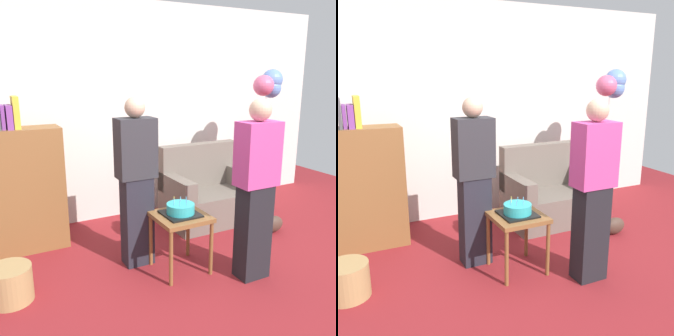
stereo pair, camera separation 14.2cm
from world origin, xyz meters
TOP-DOWN VIEW (x-y plane):
  - ground_plane at (0.00, 0.00)m, footprint 8.00×8.00m
  - wall_back at (0.00, 2.05)m, footprint 6.00×0.10m
  - couch at (0.76, 1.32)m, footprint 1.10×0.70m
  - bookshelf at (-1.39, 1.53)m, footprint 0.80×0.36m
  - side_table at (-0.16, 0.38)m, footprint 0.48×0.48m
  - birthday_cake at (-0.16, 0.38)m, footprint 0.32×0.32m
  - person_blowing_candles at (-0.46, 0.70)m, footprint 0.36×0.22m
  - person_holding_cake at (0.37, -0.02)m, footprint 0.36×0.22m
  - wicker_basket at (-1.65, 0.59)m, footprint 0.36×0.36m
  - handbag at (1.23, 0.63)m, footprint 0.28×0.14m
  - balloon_bunch at (1.50, 1.14)m, footprint 0.43×0.30m

SIDE VIEW (x-z plane):
  - ground_plane at x=0.00m, z-range 0.00..0.00m
  - handbag at x=1.23m, z-range 0.00..0.20m
  - wicker_basket at x=-1.65m, z-range 0.00..0.30m
  - couch at x=0.76m, z-range -0.14..0.82m
  - side_table at x=-0.16m, z-range 0.20..0.76m
  - birthday_cake at x=-0.16m, z-range 0.53..0.69m
  - bookshelf at x=-1.39m, z-range -0.12..1.49m
  - person_blowing_candles at x=-0.46m, z-range 0.02..1.65m
  - person_holding_cake at x=0.37m, z-range 0.02..1.65m
  - wall_back at x=0.00m, z-range 0.00..2.70m
  - balloon_bunch at x=1.50m, z-range 0.76..2.64m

